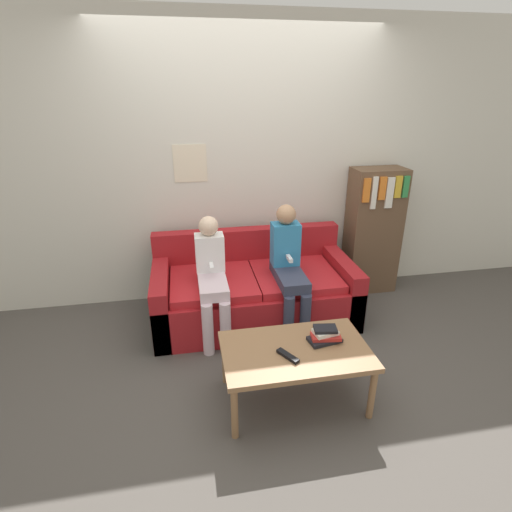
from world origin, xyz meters
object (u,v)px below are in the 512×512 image
tv_remote (288,356)px  couch (253,291)px  coffee_table (295,354)px  bookshelf (373,231)px  person_left (212,274)px  person_right (289,264)px

tv_remote → couch: bearing=59.4°
coffee_table → bookshelf: (1.21, 1.46, 0.27)m
person_left → bookshelf: size_ratio=0.80×
person_right → tv_remote: (-0.26, -1.00, -0.17)m
coffee_table → person_right: person_right is taller
coffee_table → person_left: size_ratio=0.95×
person_left → tv_remote: size_ratio=6.10×
coffee_table → person_right: bearing=78.3°
coffee_table → tv_remote: tv_remote is taller
couch → bookshelf: bearing=14.7°
coffee_table → couch: bearing=94.1°
person_right → bookshelf: 1.16m
couch → person_left: person_left is taller
coffee_table → person_left: (-0.47, 0.91, 0.20)m
coffee_table → person_right: size_ratio=0.89×
person_right → tv_remote: bearing=-104.8°
couch → person_left: 0.53m
person_left → bookshelf: bookshelf is taller
bookshelf → person_left: bearing=-161.9°
person_left → tv_remote: bearing=-68.4°
coffee_table → bookshelf: bearing=50.3°
person_left → person_right: (0.66, 0.01, 0.03)m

